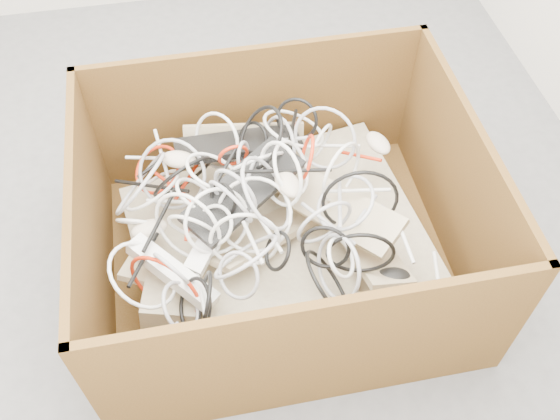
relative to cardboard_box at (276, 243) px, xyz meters
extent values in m
plane|color=#535456|center=(-0.15, 0.26, -0.15)|extent=(3.00, 3.00, 0.00)
cube|color=#442D11|center=(0.02, 0.00, -0.13)|extent=(1.22, 1.02, 0.03)
cube|color=#442D11|center=(0.02, 0.50, 0.15)|extent=(1.22, 0.03, 0.59)
cube|color=#442D11|center=(0.02, -0.50, 0.15)|extent=(1.22, 0.02, 0.59)
cube|color=#442D11|center=(0.62, 0.00, 0.15)|extent=(0.02, 0.97, 0.59)
cube|color=#442D11|center=(-0.58, 0.00, 0.15)|extent=(0.03, 0.97, 0.59)
cube|color=tan|center=(0.02, 0.02, -0.06)|extent=(1.07, 0.93, 0.20)
cube|color=tan|center=(-0.08, -0.05, 0.02)|extent=(0.77, 0.69, 0.21)
cube|color=tan|center=(-0.15, 0.15, 0.04)|extent=(0.43, 0.34, 0.12)
cube|color=tan|center=(0.20, 0.06, 0.04)|extent=(0.38, 0.41, 0.14)
cube|color=tan|center=(-0.02, -0.29, 0.03)|extent=(0.22, 0.44, 0.03)
cube|color=tan|center=(-0.30, -0.13, 0.07)|extent=(0.44, 0.31, 0.09)
cube|color=tan|center=(0.28, -0.12, 0.07)|extent=(0.19, 0.40, 0.19)
cube|color=tan|center=(-0.05, 0.32, 0.17)|extent=(0.43, 0.12, 0.17)
cube|color=tan|center=(-0.06, -0.04, 0.11)|extent=(0.42, 0.35, 0.19)
cube|color=tan|center=(0.20, -0.04, 0.19)|extent=(0.37, 0.42, 0.12)
cube|color=black|center=(-0.08, 0.25, 0.24)|extent=(0.42, 0.16, 0.08)
cube|color=black|center=(-0.10, 0.02, 0.27)|extent=(0.42, 0.37, 0.07)
ellipsoid|color=beige|center=(-0.40, 0.00, 0.19)|extent=(0.12, 0.09, 0.04)
ellipsoid|color=beige|center=(0.40, 0.21, 0.20)|extent=(0.10, 0.13, 0.04)
ellipsoid|color=beige|center=(-0.22, -0.37, 0.16)|extent=(0.13, 0.09, 0.04)
ellipsoid|color=beige|center=(0.03, -0.01, 0.32)|extent=(0.10, 0.13, 0.04)
ellipsoid|color=beige|center=(-0.28, 0.19, 0.28)|extent=(0.13, 0.10, 0.04)
ellipsoid|color=black|center=(0.31, -0.28, 0.12)|extent=(0.12, 0.08, 0.04)
cube|color=white|center=(-0.19, -0.05, 0.22)|extent=(0.23, 0.29, 0.13)
cube|color=white|center=(-0.34, -0.17, 0.18)|extent=(0.26, 0.27, 0.10)
cube|color=#0D22C9|center=(0.32, -0.10, 0.21)|extent=(0.06, 0.06, 0.03)
torus|color=silver|center=(-0.20, -0.09, 0.27)|extent=(0.13, 0.16, 0.12)
torus|color=black|center=(-0.28, 0.16, 0.22)|extent=(0.26, 0.20, 0.23)
torus|color=#9D9DA2|center=(-0.34, -0.20, 0.25)|extent=(0.12, 0.16, 0.19)
torus|color=#9D9DA2|center=(0.20, -0.09, 0.28)|extent=(0.19, 0.21, 0.12)
torus|color=silver|center=(-0.44, 0.05, 0.17)|extent=(0.18, 0.11, 0.15)
torus|color=black|center=(0.24, -0.08, 0.27)|extent=(0.32, 0.07, 0.32)
torus|color=silver|center=(0.06, 0.05, 0.32)|extent=(0.16, 0.19, 0.20)
torus|color=silver|center=(-0.42, -0.19, 0.22)|extent=(0.26, 0.31, 0.20)
torus|color=#9D9DA2|center=(-0.13, -0.22, 0.28)|extent=(0.23, 0.24, 0.20)
torus|color=silver|center=(-0.18, 0.10, 0.29)|extent=(0.22, 0.25, 0.14)
torus|color=#9D9DA2|center=(-0.31, 0.17, 0.23)|extent=(0.28, 0.18, 0.26)
torus|color=silver|center=(-0.15, 0.28, 0.24)|extent=(0.16, 0.24, 0.25)
torus|color=red|center=(-0.36, 0.23, 0.19)|extent=(0.20, 0.23, 0.14)
torus|color=#9D9DA2|center=(-0.08, 0.16, 0.28)|extent=(0.07, 0.14, 0.15)
torus|color=black|center=(-0.03, 0.24, 0.26)|extent=(0.13, 0.17, 0.14)
torus|color=black|center=(-0.16, -0.02, 0.30)|extent=(0.08, 0.13, 0.13)
torus|color=silver|center=(-0.19, -0.08, 0.27)|extent=(0.26, 0.14, 0.25)
torus|color=#9D9DA2|center=(-0.16, -0.26, 0.25)|extent=(0.16, 0.16, 0.13)
torus|color=silver|center=(-0.38, 0.16, 0.18)|extent=(0.25, 0.22, 0.19)
torus|color=red|center=(-0.37, -0.20, 0.15)|extent=(0.28, 0.23, 0.35)
torus|color=#9D9DA2|center=(-0.41, 0.14, 0.24)|extent=(0.25, 0.32, 0.25)
torus|color=silver|center=(-0.08, -0.07, 0.26)|extent=(0.32, 0.27, 0.20)
torus|color=silver|center=(-0.24, 0.05, 0.26)|extent=(0.17, 0.20, 0.13)
torus|color=silver|center=(0.11, 0.27, 0.26)|extent=(0.28, 0.30, 0.14)
torus|color=silver|center=(-0.28, -0.07, 0.25)|extent=(0.21, 0.23, 0.29)
torus|color=silver|center=(0.14, -0.27, 0.27)|extent=(0.12, 0.17, 0.14)
torus|color=#9D9DA2|center=(0.13, -0.29, 0.24)|extent=(0.13, 0.22, 0.20)
torus|color=black|center=(-0.03, -0.20, 0.25)|extent=(0.09, 0.15, 0.13)
torus|color=silver|center=(0.22, 0.05, 0.26)|extent=(0.23, 0.20, 0.29)
torus|color=silver|center=(-0.04, 0.14, 0.25)|extent=(0.24, 0.13, 0.23)
torus|color=#9D9DA2|center=(-0.33, -0.29, 0.18)|extent=(0.14, 0.20, 0.16)
torus|color=silver|center=(-0.12, -0.16, 0.26)|extent=(0.23, 0.08, 0.24)
torus|color=black|center=(0.12, 0.28, 0.29)|extent=(0.18, 0.12, 0.19)
torus|color=#9D9DA2|center=(-0.04, -0.05, 0.34)|extent=(0.20, 0.33, 0.28)
torus|color=black|center=(-0.26, -0.30, 0.20)|extent=(0.07, 0.24, 0.24)
torus|color=silver|center=(0.20, 0.23, 0.22)|extent=(0.14, 0.15, 0.19)
torus|color=black|center=(-0.02, 0.18, 0.33)|extent=(0.20, 0.29, 0.23)
torus|color=black|center=(0.20, -0.25, 0.24)|extent=(0.22, 0.07, 0.23)
torus|color=black|center=(0.10, -0.23, 0.27)|extent=(0.20, 0.09, 0.20)
torus|color=#9D9DA2|center=(-0.13, -0.01, 0.32)|extent=(0.16, 0.18, 0.23)
torus|color=#9D9DA2|center=(0.12, -0.14, 0.27)|extent=(0.26, 0.09, 0.26)
torus|color=red|center=(-0.11, 0.17, 0.27)|extent=(0.14, 0.04, 0.14)
torus|color=red|center=(0.11, 0.09, 0.31)|extent=(0.07, 0.20, 0.20)
torus|color=silver|center=(-0.27, -0.07, 0.24)|extent=(0.17, 0.13, 0.20)
torus|color=#9D9DA2|center=(0.05, 0.22, 0.21)|extent=(0.11, 0.33, 0.32)
torus|color=black|center=(0.10, -0.30, 0.19)|extent=(0.14, 0.28, 0.25)
torus|color=#9D9DA2|center=(-0.14, -0.05, 0.32)|extent=(0.13, 0.21, 0.23)
torus|color=silver|center=(0.02, 0.01, 0.33)|extent=(0.15, 0.22, 0.20)
torus|color=#9D9DA2|center=(0.19, 0.16, 0.31)|extent=(0.24, 0.19, 0.22)
torus|color=black|center=(-0.29, -0.30, 0.18)|extent=(0.12, 0.21, 0.19)
cylinder|color=silver|center=(0.19, 0.22, 0.22)|extent=(0.25, 0.14, 0.10)
cylinder|color=silver|center=(-0.10, -0.17, 0.26)|extent=(0.05, 0.15, 0.03)
cylinder|color=red|center=(0.10, 0.27, 0.23)|extent=(0.10, 0.13, 0.02)
cylinder|color=black|center=(-0.13, 0.12, 0.30)|extent=(0.09, 0.12, 0.04)
cylinder|color=black|center=(0.03, 0.03, 0.33)|extent=(0.30, 0.04, 0.04)
cylinder|color=silver|center=(-0.27, -0.27, 0.19)|extent=(0.03, 0.20, 0.05)
cylinder|color=#9D9DA2|center=(0.14, -0.13, 0.24)|extent=(0.14, 0.17, 0.05)
cylinder|color=red|center=(0.31, 0.14, 0.22)|extent=(0.12, 0.11, 0.05)
cylinder|color=silver|center=(-0.36, 0.30, 0.18)|extent=(0.20, 0.08, 0.04)
cylinder|color=#9D9DA2|center=(0.10, 0.21, 0.28)|extent=(0.13, 0.04, 0.04)
cylinder|color=#9D9DA2|center=(-0.10, 0.02, 0.28)|extent=(0.13, 0.21, 0.07)
cylinder|color=red|center=(-0.24, 0.22, 0.18)|extent=(0.16, 0.22, 0.04)
cylinder|color=silver|center=(-0.05, -0.15, 0.27)|extent=(0.06, 0.15, 0.03)
cylinder|color=black|center=(-0.42, -0.13, 0.22)|extent=(0.10, 0.20, 0.05)
cylinder|color=#9D9DA2|center=(-0.39, -0.36, 0.14)|extent=(0.10, 0.10, 0.03)
cylinder|color=black|center=(-0.35, -0.01, 0.25)|extent=(0.14, 0.24, 0.02)
cylinder|color=black|center=(-0.38, 0.15, 0.21)|extent=(0.24, 0.17, 0.10)
cylinder|color=silver|center=(0.44, -0.30, 0.16)|extent=(0.05, 0.14, 0.04)
cylinder|color=silver|center=(-0.33, 0.26, 0.20)|extent=(0.05, 0.26, 0.05)
cylinder|color=red|center=(-0.30, 0.14, 0.19)|extent=(0.15, 0.20, 0.02)
cylinder|color=black|center=(0.10, 0.25, 0.27)|extent=(0.09, 0.23, 0.05)
cylinder|color=#9D9DA2|center=(0.18, -0.09, 0.29)|extent=(0.08, 0.27, 0.11)
cylinder|color=black|center=(-0.33, 0.25, 0.23)|extent=(0.19, 0.11, 0.05)
cylinder|color=silver|center=(-0.31, 0.08, 0.20)|extent=(0.17, 0.06, 0.02)
cylinder|color=red|center=(-0.27, -0.04, 0.26)|extent=(0.05, 0.14, 0.04)
cylinder|color=silver|center=(0.35, -0.23, 0.22)|extent=(0.02, 0.14, 0.02)
cylinder|color=silver|center=(0.25, -0.02, 0.25)|extent=(0.21, 0.05, 0.02)
camera|label=1|loc=(-0.22, -1.20, 1.74)|focal=40.02mm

